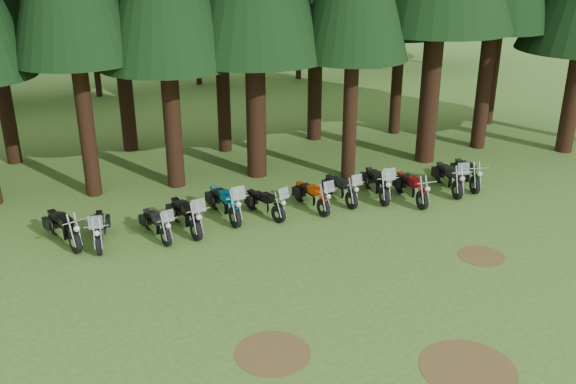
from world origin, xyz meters
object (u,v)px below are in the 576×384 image
Objects in this scene: motorcycle_9 at (411,188)px; motorcycle_5 at (265,204)px; motorcycle_0 at (64,229)px; motorcycle_3 at (186,216)px; motorcycle_6 at (312,197)px; motorcycle_7 at (341,190)px; motorcycle_11 at (466,174)px; motorcycle_4 at (225,204)px; motorcycle_8 at (377,184)px; motorcycle_1 at (99,230)px; motorcycle_2 at (157,225)px; motorcycle_10 at (449,178)px.

motorcycle_5 is at bearing 176.13° from motorcycle_9.
motorcycle_0 is 3.82m from motorcycle_3.
motorcycle_7 is (1.23, 0.28, -0.00)m from motorcycle_6.
motorcycle_11 is at bearing 13.84° from motorcycle_9.
motorcycle_6 is at bearing -7.90° from motorcycle_3.
motorcycle_8 is (5.76, -0.04, -0.01)m from motorcycle_4.
motorcycle_2 is (1.77, -0.17, -0.03)m from motorcycle_1.
motorcycle_5 is (2.79, 0.26, -0.06)m from motorcycle_3.
motorcycle_0 is 9.57m from motorcycle_7.
motorcycle_5 is at bearing -7.57° from motorcycle_2.
motorcycle_6 is 0.97× the size of motorcycle_9.
motorcycle_0 is 0.94× the size of motorcycle_8.
motorcycle_9 is (5.43, -0.47, 0.03)m from motorcycle_5.
motorcycle_6 is at bearing -20.39° from motorcycle_5.
motorcycle_11 is (0.94, 0.24, -0.03)m from motorcycle_10.
motorcycle_0 is 12.05m from motorcycle_9.
motorcycle_9 is at bearing -19.48° from motorcycle_6.
motorcycle_9 is 2.83m from motorcycle_11.
motorcycle_1 is 5.56m from motorcycle_5.
motorcycle_1 is at bearing -169.50° from motorcycle_8.
motorcycle_2 is 8.22m from motorcycle_8.
motorcycle_8 reaches higher than motorcycle_11.
motorcycle_4 is at bearing 9.35° from motorcycle_3.
motorcycle_4 reaches higher than motorcycle_1.
motorcycle_4 reaches higher than motorcycle_5.
motorcycle_5 is 4.42m from motorcycle_8.
motorcycle_6 is at bearing 173.31° from motorcycle_9.
motorcycle_11 is (9.54, -0.14, -0.05)m from motorcycle_4.
motorcycle_1 is 7.30m from motorcycle_6.
motorcycle_9 is (9.22, -0.01, 0.04)m from motorcycle_2.
motorcycle_7 is (2.97, 0.31, 0.02)m from motorcycle_5.
motorcycle_8 is (11.01, 0.16, 0.02)m from motorcycle_0.
motorcycle_3 is at bearing -168.62° from motorcycle_4.
motorcycle_2 is 1.01m from motorcycle_3.
motorcycle_1 is 2.76m from motorcycle_3.
motorcycle_6 is 1.26m from motorcycle_7.
motorcycle_1 reaches higher than motorcycle_11.
motorcycle_1 is at bearing 159.99° from motorcycle_2.
motorcycle_2 reaches higher than motorcycle_0.
motorcycle_10 is (13.85, -0.19, 0.01)m from motorcycle_0.
motorcycle_10 is at bearing -21.22° from motorcycle_0.
motorcycle_1 reaches higher than motorcycle_2.
motorcycle_4 reaches higher than motorcycle_9.
motorcycle_9 is (2.46, -0.78, 0.01)m from motorcycle_7.
motorcycle_9 is 0.95× the size of motorcycle_10.
motorcycle_9 is (3.69, -0.50, 0.01)m from motorcycle_6.
motorcycle_5 reaches higher than motorcycle_11.
motorcycle_5 is 7.25m from motorcycle_10.
motorcycle_8 is (7.20, 0.51, 0.00)m from motorcycle_3.
motorcycle_3 is (3.81, -0.35, 0.01)m from motorcycle_0.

